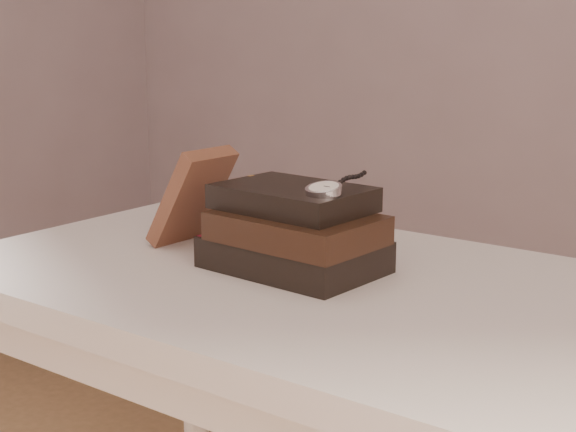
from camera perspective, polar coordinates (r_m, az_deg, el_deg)
The scene contains 5 objects.
table at distance 1.19m, azimuth 1.26°, elevation -8.16°, with size 1.00×0.60×0.75m.
book_stack at distance 1.17m, azimuth 0.44°, elevation -1.07°, with size 0.25×0.18×0.12m.
journal at distance 1.30m, azimuth -6.44°, elevation 1.31°, with size 0.02×0.10×0.16m, color #48271B.
pocket_watch at distance 1.11m, azimuth 2.60°, elevation 1.88°, with size 0.05×0.15×0.02m.
eyeglasses at distance 1.28m, azimuth -0.16°, elevation 0.67°, with size 0.10×0.12×0.05m.
Camera 1 is at (0.64, -0.56, 1.08)m, focal length 53.04 mm.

